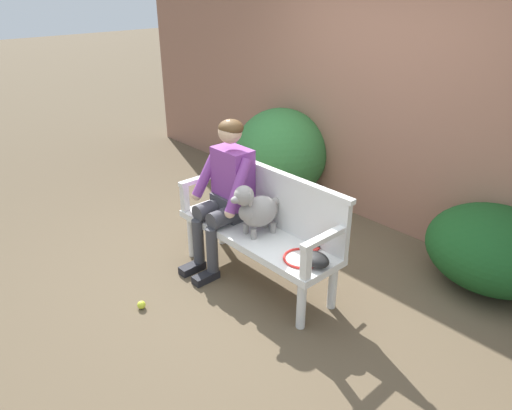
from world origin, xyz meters
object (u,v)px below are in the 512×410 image
garden_bench (256,239)px  tennis_racket (304,257)px  dog_on_bench (256,209)px  baseball_glove (316,260)px  person_seated (226,189)px  tennis_ball (141,305)px

garden_bench → tennis_racket: size_ratio=2.71×
dog_on_bench → baseball_glove: 0.67m
person_seated → tennis_ball: person_seated is taller
baseball_glove → dog_on_bench: bearing=-173.4°
garden_bench → person_seated: size_ratio=1.16×
baseball_glove → tennis_ball: baseball_glove is taller
garden_bench → person_seated: person_seated is taller
garden_bench → dog_on_bench: dog_on_bench is taller
dog_on_bench → person_seated: bearing=178.2°
tennis_racket → baseball_glove: 0.13m
dog_on_bench → tennis_ball: size_ratio=6.92×
dog_on_bench → garden_bench: bearing=130.7°
tennis_ball → dog_on_bench: bearing=70.5°
person_seated → tennis_ball: bearing=-86.2°
garden_bench → dog_on_bench: 0.29m
person_seated → dog_on_bench: 0.39m
garden_bench → baseball_glove: bearing=-0.9°
dog_on_bench → baseball_glove: (0.65, 0.01, -0.18)m
baseball_glove → person_seated: bearing=-174.5°
tennis_ball → baseball_glove: bearing=44.0°
tennis_racket → dog_on_bench: bearing=-177.7°
garden_bench → baseball_glove: 0.67m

